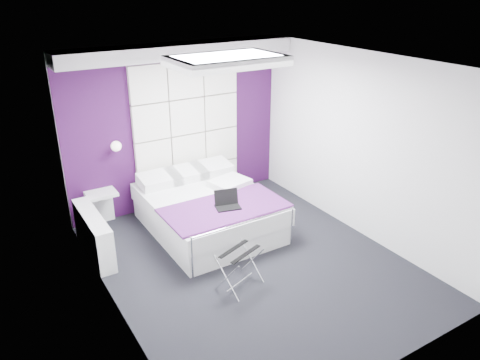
% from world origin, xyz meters
% --- Properties ---
extents(floor, '(4.40, 4.40, 0.00)m').
position_xyz_m(floor, '(0.00, 0.00, 0.00)').
color(floor, black).
rests_on(floor, ground).
extents(ceiling, '(4.40, 4.40, 0.00)m').
position_xyz_m(ceiling, '(0.00, 0.00, 2.60)').
color(ceiling, white).
rests_on(ceiling, wall_back).
extents(wall_back, '(3.60, 0.00, 3.60)m').
position_xyz_m(wall_back, '(0.00, 2.20, 1.30)').
color(wall_back, white).
rests_on(wall_back, floor).
extents(wall_left, '(0.00, 4.40, 4.40)m').
position_xyz_m(wall_left, '(-1.80, 0.00, 1.30)').
color(wall_left, white).
rests_on(wall_left, floor).
extents(wall_right, '(0.00, 4.40, 4.40)m').
position_xyz_m(wall_right, '(1.80, 0.00, 1.30)').
color(wall_right, white).
rests_on(wall_right, floor).
extents(accent_wall, '(3.58, 0.02, 2.58)m').
position_xyz_m(accent_wall, '(0.00, 2.19, 1.30)').
color(accent_wall, '#330D39').
rests_on(accent_wall, wall_back).
extents(soffit, '(3.58, 0.50, 0.20)m').
position_xyz_m(soffit, '(0.00, 1.95, 2.50)').
color(soffit, white).
rests_on(soffit, wall_back).
extents(headboard, '(1.80, 0.08, 2.30)m').
position_xyz_m(headboard, '(0.15, 2.14, 1.17)').
color(headboard, white).
rests_on(headboard, wall_back).
extents(skylight, '(1.36, 0.86, 0.12)m').
position_xyz_m(skylight, '(0.00, 0.60, 2.55)').
color(skylight, white).
rests_on(skylight, ceiling).
extents(wall_lamp, '(0.15, 0.15, 0.15)m').
position_xyz_m(wall_lamp, '(-1.05, 2.06, 1.22)').
color(wall_lamp, white).
rests_on(wall_lamp, wall_back).
extents(radiator, '(0.22, 1.20, 0.60)m').
position_xyz_m(radiator, '(-1.69, 1.30, 0.30)').
color(radiator, white).
rests_on(radiator, floor).
extents(bed, '(1.69, 2.04, 0.72)m').
position_xyz_m(bed, '(-0.06, 1.12, 0.30)').
color(bed, white).
rests_on(bed, floor).
extents(nightstand, '(0.44, 0.34, 0.05)m').
position_xyz_m(nightstand, '(-1.35, 2.02, 0.53)').
color(nightstand, white).
rests_on(nightstand, wall_back).
extents(luggage_rack, '(0.51, 0.37, 0.50)m').
position_xyz_m(luggage_rack, '(-0.40, -0.35, 0.25)').
color(luggage_rack, silver).
rests_on(luggage_rack, floor).
extents(laptop, '(0.33, 0.24, 0.24)m').
position_xyz_m(laptop, '(-0.03, 0.61, 0.63)').
color(laptop, black).
rests_on(laptop, bed).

